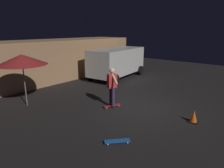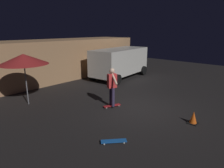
{
  "view_description": "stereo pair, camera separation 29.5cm",
  "coord_description": "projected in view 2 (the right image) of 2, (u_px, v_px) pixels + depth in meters",
  "views": [
    {
      "loc": [
        -7.04,
        -4.35,
        3.31
      ],
      "look_at": [
        -0.69,
        0.96,
        1.05
      ],
      "focal_mm": 32.1,
      "sensor_mm": 36.0,
      "label": 1
    },
    {
      "loc": [
        -6.85,
        -4.57,
        3.31
      ],
      "look_at": [
        -0.69,
        0.96,
        1.05
      ],
      "focal_mm": 32.1,
      "sensor_mm": 36.0,
      "label": 2
    }
  ],
  "objects": [
    {
      "name": "skater",
      "position": [
        112.0,
        84.0,
        8.58
      ],
      "size": [
        0.47,
        0.94,
        1.67
      ],
      "color": "#382D4C",
      "rests_on": "skateboard_ridden"
    },
    {
      "name": "low_building",
      "position": [
        59.0,
        59.0,
        14.05
      ],
      "size": [
        12.37,
        3.03,
        2.63
      ],
      "color": "#AD7F56",
      "rests_on": "ground_plane"
    },
    {
      "name": "parked_van",
      "position": [
        120.0,
        61.0,
        14.0
      ],
      "size": [
        4.78,
        2.62,
        2.03
      ],
      "color": "silver",
      "rests_on": "ground_plane"
    },
    {
      "name": "patio_umbrella",
      "position": [
        23.0,
        59.0,
        8.63
      ],
      "size": [
        2.1,
        2.1,
        2.3
      ],
      "color": "slate",
      "rests_on": "ground_plane"
    },
    {
      "name": "skateboard_spare",
      "position": [
        114.0,
        141.0,
        6.03
      ],
      "size": [
        0.72,
        0.67,
        0.07
      ],
      "color": "#1959B2",
      "rests_on": "ground_plane"
    },
    {
      "name": "skateboard_ridden",
      "position": [
        112.0,
        106.0,
        8.84
      ],
      "size": [
        0.8,
        0.49,
        0.07
      ],
      "color": "#AD1E23",
      "rests_on": "ground_plane"
    },
    {
      "name": "ground_plane",
      "position": [
        139.0,
        108.0,
        8.73
      ],
      "size": [
        28.0,
        28.0,
        0.0
      ],
      "primitive_type": "plane",
      "color": "black"
    },
    {
      "name": "traffic_cone",
      "position": [
        193.0,
        118.0,
        7.24
      ],
      "size": [
        0.34,
        0.34,
        0.46
      ],
      "color": "black",
      "rests_on": "ground_plane"
    }
  ]
}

